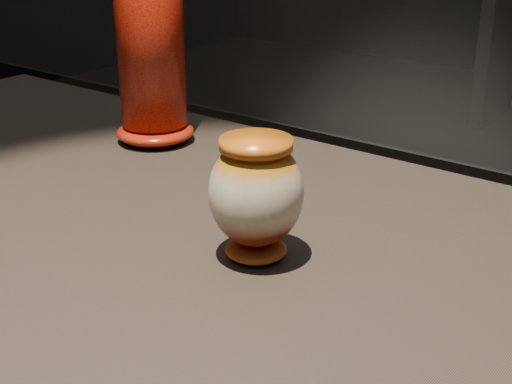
% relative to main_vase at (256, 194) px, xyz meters
% --- Properties ---
extents(main_vase, '(0.12, 0.12, 0.15)m').
position_rel_main_vase_xyz_m(main_vase, '(0.00, 0.00, 0.00)').
color(main_vase, '#651909').
rests_on(main_vase, display_plinth).
extents(tall_vase, '(0.15, 0.15, 0.44)m').
position_rel_main_vase_xyz_m(tall_vase, '(-0.41, 0.24, 0.13)').
color(tall_vase, red).
rests_on(tall_vase, display_plinth).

